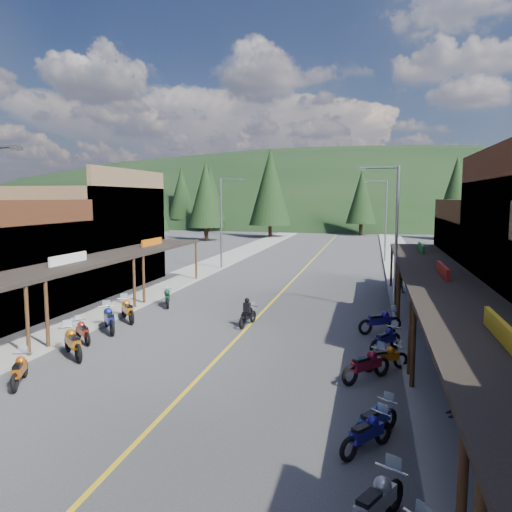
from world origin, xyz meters
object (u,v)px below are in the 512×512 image
Objects in this scene: pine_2 at (270,187)px; pine_1 at (210,193)px; bike_west_6 at (73,341)px; bike_east_3 at (376,502)px; bike_west_10 at (167,297)px; bike_east_7 at (385,356)px; pine_10 at (206,194)px; shop_west_3 at (85,238)px; pedestrian_east_a at (452,388)px; pine_4 at (456,191)px; bike_west_7 at (83,330)px; streetlight_3 at (384,217)px; shop_east_3 at (512,263)px; streetlight_2 at (394,232)px; bike_west_9 at (128,309)px; pine_11 at (511,189)px; pine_7 at (182,193)px; rider_on_bike at (248,314)px; bike_east_9 at (380,320)px; pine_0 at (111,197)px; bike_east_6 at (366,364)px; pine_3 at (362,197)px; bike_west_8 at (109,318)px; pine_8 at (151,200)px; bike_east_5 at (375,419)px; pedestrian_east_b at (399,280)px; streetlight_1 at (223,219)px; bike_west_5 at (19,369)px; bike_east_8 at (386,338)px; bike_east_4 at (367,432)px.

pine_1 is at bearing 139.40° from pine_2.
bike_east_3 is (11.61, -7.96, -0.06)m from bike_west_6.
bike_east_7 is at bearing -59.77° from bike_west_10.
shop_west_3 is at bearing -83.78° from pine_10.
pine_10 is 7.20× the size of pedestrian_east_a.
pine_4 reaches higher than bike_west_7.
streetlight_3 is at bearing -38.71° from pine_10.
bike_east_7 is (30.40, -71.57, -6.71)m from pine_1.
streetlight_2 is at bearing -154.12° from shop_east_3.
shop_west_3 is 11.55m from bike_west_9.
bike_west_9 is (-26.28, -35.00, -6.54)m from pine_11.
pine_1 reaches higher than streetlight_2.
pine_11 reaches higher than streetlight_2.
streetlight_2 is (-6.80, -3.30, 1.93)m from shop_east_3.
pine_7 is 79.50m from rider_on_bike.
streetlight_2 reaches higher than bike_east_9.
pine_0 is 0.88× the size of pine_1.
bike_west_6 is 11.35m from bike_east_6.
pine_3 is at bearing 29.74° from pine_2.
streetlight_2 is at bearing 174.01° from pedestrian_east_a.
bike_west_8 is 1.11× the size of bike_east_3.
pine_1 is (-10.22, 58.70, 3.72)m from shop_west_3.
pine_8 is at bearing -123.69° from pine_2.
pine_3 is 73.26m from bike_east_5.
shop_east_3 is 0.78× the size of pine_2.
bike_east_6 is 1.36× the size of pedestrian_east_a.
bike_east_3 is at bearing -109.35° from shop_east_3.
pedestrian_east_b is (-10.41, -46.69, -6.26)m from pine_4.
streetlight_1 is at bearing 152.67° from shop_east_3.
pine_2 is at bearing 69.51° from bike_west_10.
pine_2 is at bearing -39.29° from pine_7.
pine_4 is at bearing 22.86° from bike_west_6.
pedestrian_east_a is at bearing -63.78° from pine_7.
pine_1 is 0.89× the size of pine_2.
bike_west_9 is (-0.67, 5.84, -0.02)m from bike_west_6.
bike_west_5 is at bearing -97.67° from pine_3.
pine_8 reaches higher than streetlight_2.
pine_0 is 1.10× the size of pine_8.
bike_east_6 reaches higher than bike_east_8.
streetlight_1 is 4.05× the size of rider_on_bike.
shop_west_3 is 24.27m from bike_east_6.
bike_west_8 is at bearing 45.31° from pedestrian_east_b.
streetlight_1 is 20.12m from rider_on_bike.
pine_1 is at bearing 122.75° from shop_east_3.
bike_east_9 is (0.29, 10.54, 0.10)m from bike_east_5.
bike_east_7 is (46.40, -63.57, -5.95)m from pine_0.
pine_2 is at bearing 141.12° from bike_east_4.
bike_east_9 is at bearing 127.64° from bike_east_6.
streetlight_2 is 3.94× the size of bike_east_8.
pedestrian_east_b is at bearing 115.08° from bike_east_3.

